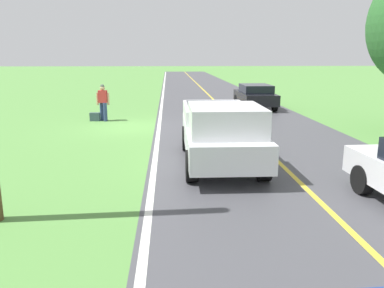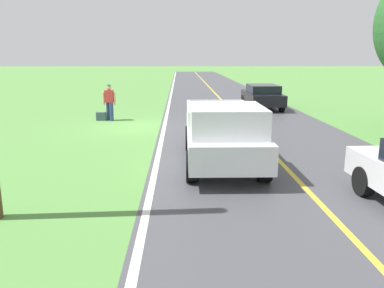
{
  "view_description": "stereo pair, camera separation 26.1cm",
  "coord_description": "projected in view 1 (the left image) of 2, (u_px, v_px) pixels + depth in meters",
  "views": [
    {
      "loc": [
        -1.52,
        16.83,
        3.07
      ],
      "look_at": [
        -2.06,
        7.93,
        1.02
      ],
      "focal_mm": 36.09,
      "sensor_mm": 36.0,
      "label": 1
    },
    {
      "loc": [
        -1.78,
        16.84,
        3.07
      ],
      "look_at": [
        -2.06,
        7.93,
        1.02
      ],
      "focal_mm": 36.09,
      "sensor_mm": 36.0,
      "label": 2
    }
  ],
  "objects": [
    {
      "name": "road_surface",
      "position": [
        241.0,
        126.0,
        17.25
      ],
      "size": [
        7.67,
        120.0,
        0.0
      ],
      "primitive_type": "cube",
      "color": "#47474C",
      "rests_on": "ground"
    },
    {
      "name": "lane_centre_line",
      "position": [
        241.0,
        126.0,
        17.25
      ],
      "size": [
        0.14,
        117.6,
        0.0
      ],
      "primitive_type": "cube",
      "color": "gold",
      "rests_on": "ground"
    },
    {
      "name": "suitcase_carried",
      "position": [
        95.0,
        117.0,
        18.5
      ],
      "size": [
        0.47,
        0.23,
        0.4
      ],
      "primitive_type": "cube",
      "rotation": [
        0.0,
        0.0,
        1.51
      ],
      "color": "#384C56",
      "rests_on": "ground"
    },
    {
      "name": "hitchhiker_walking",
      "position": [
        103.0,
        100.0,
        18.4
      ],
      "size": [
        0.62,
        0.53,
        1.75
      ],
      "color": "navy",
      "rests_on": "ground"
    },
    {
      "name": "ground_plane",
      "position": [
        134.0,
        127.0,
        16.97
      ],
      "size": [
        200.0,
        200.0,
        0.0
      ],
      "primitive_type": "plane",
      "color": "#568E42"
    },
    {
      "name": "lane_edge_line",
      "position": [
        159.0,
        127.0,
        17.03
      ],
      "size": [
        0.16,
        117.6,
        0.0
      ],
      "primitive_type": "cube",
      "color": "silver",
      "rests_on": "ground"
    },
    {
      "name": "sedan_near_oncoming",
      "position": [
        255.0,
        96.0,
        22.87
      ],
      "size": [
        1.95,
        4.41,
        1.41
      ],
      "color": "black",
      "rests_on": "ground"
    },
    {
      "name": "pickup_truck_passing",
      "position": [
        221.0,
        132.0,
        10.85
      ],
      "size": [
        2.15,
        5.42,
        1.82
      ],
      "color": "silver",
      "rests_on": "ground"
    }
  ]
}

